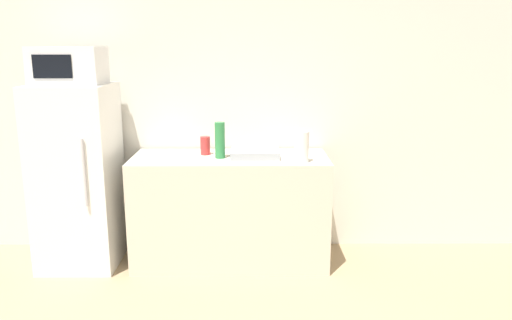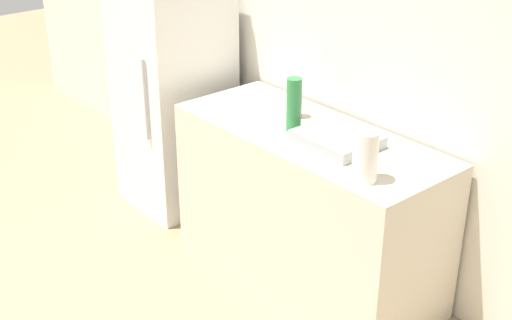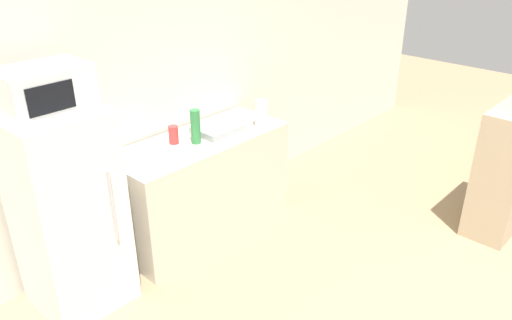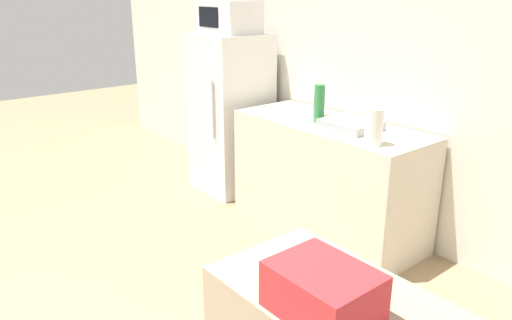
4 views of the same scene
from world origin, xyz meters
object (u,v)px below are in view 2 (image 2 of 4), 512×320
Objects in this scene: refrigerator at (174,98)px; bottle_tall at (294,105)px; bottle_short at (295,104)px; paper_towel_roll at (365,156)px.

bottle_tall is at bearing -1.12° from refrigerator.
bottle_short is 0.62× the size of paper_towel_roll.
bottle_short is (1.02, 0.11, 0.23)m from refrigerator.
bottle_tall is 1.92× the size of bottle_short.
bottle_short is 0.80m from paper_towel_roll.
refrigerator reaches higher than bottle_tall.
paper_towel_roll is (0.63, -0.15, -0.02)m from bottle_tall.
paper_towel_roll is (1.77, -0.17, 0.27)m from refrigerator.
refrigerator is at bearing 178.88° from bottle_tall.
refrigerator is 9.87× the size of bottle_short.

